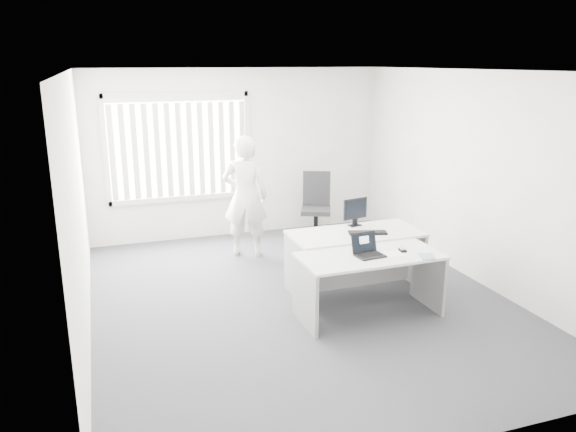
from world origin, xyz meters
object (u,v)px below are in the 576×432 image
object	(u,v)px
person	(245,196)
laptop	(370,246)
desk_near	(370,272)
desk_far	(355,248)
monitor	(355,212)
office_chair	(316,218)

from	to	relation	value
person	laptop	xyz separation A→B (m)	(0.78, -2.60, -0.05)
desk_near	laptop	world-z (taller)	laptop
desk_far	person	xyz separation A→B (m)	(-1.00, 1.77, 0.37)
person	desk_near	bearing A→B (deg)	128.13
desk_near	person	size ratio (longest dim) A/B	0.89
person	monitor	xyz separation A→B (m)	(1.12, -1.49, 0.04)
desk_near	desk_far	world-z (taller)	desk_far
person	laptop	distance (m)	2.71
office_chair	laptop	world-z (taller)	office_chair
office_chair	laptop	xyz separation A→B (m)	(-0.57, -3.08, 0.53)
office_chair	monitor	xyz separation A→B (m)	(-0.23, -1.97, 0.62)
desk_near	desk_far	bearing A→B (deg)	75.93
laptop	monitor	size ratio (longest dim) A/B	0.85
desk_near	desk_far	size ratio (longest dim) A/B	0.97
desk_near	monitor	bearing A→B (deg)	73.18
office_chair	person	world-z (taller)	person
office_chair	desk_far	bearing A→B (deg)	-75.48
office_chair	desk_near	bearing A→B (deg)	-76.64
desk_far	monitor	xyz separation A→B (m)	(0.12, 0.28, 0.40)
desk_far	person	bearing A→B (deg)	119.25
desk_far	monitor	world-z (taller)	monitor
desk_far	laptop	xyz separation A→B (m)	(-0.22, -0.83, 0.32)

